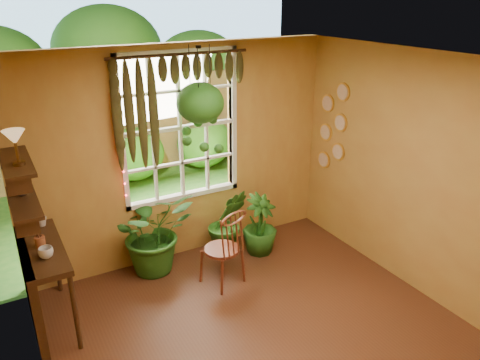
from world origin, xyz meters
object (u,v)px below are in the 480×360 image
at_px(potted_plant_left, 154,231).
at_px(potted_plant_mid, 228,223).
at_px(windsor_chair, 224,259).
at_px(counter_ledge, 35,280).
at_px(hanging_basket, 200,109).

height_order(potted_plant_left, potted_plant_mid, potted_plant_left).
distance_m(potted_plant_left, potted_plant_mid, 0.96).
height_order(windsor_chair, potted_plant_mid, windsor_chair).
distance_m(counter_ledge, potted_plant_mid, 2.37).
relative_size(windsor_chair, potted_plant_left, 1.05).
bearing_deg(windsor_chair, hanging_basket, 70.98).
height_order(windsor_chair, potted_plant_left, windsor_chair).
distance_m(potted_plant_mid, hanging_basket, 1.56).
bearing_deg(hanging_basket, potted_plant_left, 168.77).
distance_m(windsor_chair, potted_plant_mid, 0.66).
xyz_separation_m(counter_ledge, potted_plant_mid, (2.35, 0.30, -0.08)).
relative_size(counter_ledge, windsor_chair, 1.07).
bearing_deg(hanging_basket, potted_plant_mid, -2.21).
relative_size(windsor_chair, hanging_basket, 0.90).
height_order(counter_ledge, potted_plant_mid, potted_plant_mid).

